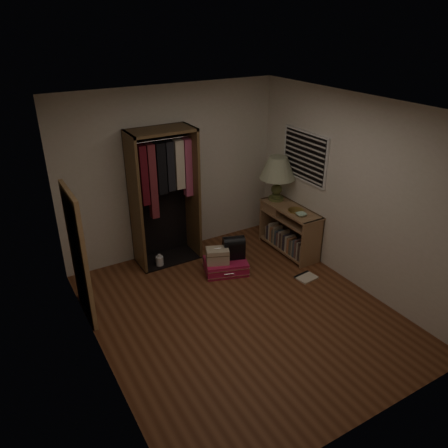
{
  "coord_description": "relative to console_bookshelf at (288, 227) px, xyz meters",
  "views": [
    {
      "loc": [
        -2.5,
        -3.82,
        3.49
      ],
      "look_at": [
        0.3,
        0.95,
        0.8
      ],
      "focal_mm": 35.0,
      "sensor_mm": 36.0,
      "label": 1
    }
  ],
  "objects": [
    {
      "name": "ground",
      "position": [
        -1.54,
        -1.04,
        -0.4
      ],
      "size": [
        4.0,
        4.0,
        0.0
      ],
      "primitive_type": "plane",
      "color": "brown",
      "rests_on": "ground"
    },
    {
      "name": "room_walls",
      "position": [
        -1.46,
        -0.99,
        1.1
      ],
      "size": [
        3.52,
        4.02,
        2.6
      ],
      "color": "beige",
      "rests_on": "ground"
    },
    {
      "name": "console_bookshelf",
      "position": [
        0.0,
        0.0,
        0.0
      ],
      "size": [
        0.42,
        1.12,
        0.75
      ],
      "color": "#916946",
      "rests_on": "ground"
    },
    {
      "name": "open_wardrobe",
      "position": [
        -1.78,
        0.74,
        0.81
      ],
      "size": [
        0.95,
        0.5,
        2.05
      ],
      "color": "brown",
      "rests_on": "ground"
    },
    {
      "name": "floor_mirror",
      "position": [
        -3.24,
        -0.04,
        0.45
      ],
      "size": [
        0.06,
        0.8,
        1.7
      ],
      "color": "tan",
      "rests_on": "ground"
    },
    {
      "name": "pink_suitcase",
      "position": [
        -1.2,
        -0.08,
        -0.3
      ],
      "size": [
        0.74,
        0.63,
        0.19
      ],
      "rotation": [
        0.0,
        0.0,
        -0.32
      ],
      "color": "#BC1645",
      "rests_on": "ground"
    },
    {
      "name": "train_case",
      "position": [
        -1.33,
        -0.07,
        -0.09
      ],
      "size": [
        0.39,
        0.34,
        0.24
      ],
      "rotation": [
        0.0,
        0.0,
        -0.4
      ],
      "color": "#BAAA8E",
      "rests_on": "pink_suitcase"
    },
    {
      "name": "black_bag",
      "position": [
        -1.05,
        -0.05,
        -0.03
      ],
      "size": [
        0.36,
        0.3,
        0.34
      ],
      "rotation": [
        0.0,
        0.0,
        -0.34
      ],
      "color": "black",
      "rests_on": "pink_suitcase"
    },
    {
      "name": "table_lamp",
      "position": [
        0.0,
        0.36,
        0.88
      ],
      "size": [
        0.63,
        0.63,
        0.72
      ],
      "rotation": [
        0.0,
        0.0,
        0.09
      ],
      "color": "#4D572A",
      "rests_on": "console_bookshelf"
    },
    {
      "name": "brass_tray",
      "position": [
        0.0,
        -0.16,
        0.36
      ],
      "size": [
        0.3,
        0.3,
        0.01
      ],
      "rotation": [
        0.0,
        0.0,
        -0.27
      ],
      "color": "#B09244",
      "rests_on": "console_bookshelf"
    },
    {
      "name": "ceramic_bowl",
      "position": [
        -0.05,
        -0.34,
        0.37
      ],
      "size": [
        0.18,
        0.18,
        0.04
      ],
      "primitive_type": "imported",
      "rotation": [
        0.0,
        0.0,
        -0.15
      ],
      "color": "#B6DABE",
      "rests_on": "console_bookshelf"
    },
    {
      "name": "white_jug",
      "position": [
        -1.99,
        0.56,
        -0.31
      ],
      "size": [
        0.15,
        0.15,
        0.2
      ],
      "rotation": [
        0.0,
        0.0,
        0.36
      ],
      "color": "white",
      "rests_on": "ground"
    },
    {
      "name": "floor_book",
      "position": [
        -0.28,
        -0.82,
        -0.39
      ],
      "size": [
        0.31,
        0.26,
        0.03
      ],
      "rotation": [
        0.0,
        0.0,
        0.11
      ],
      "color": "#ECE0C6",
      "rests_on": "ground"
    }
  ]
}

